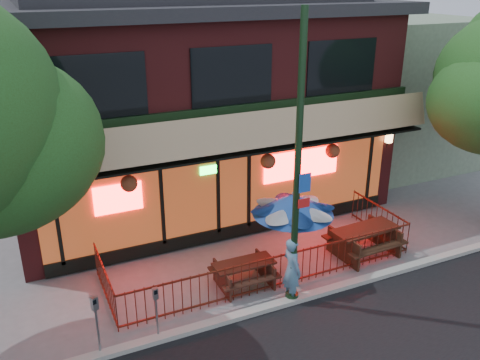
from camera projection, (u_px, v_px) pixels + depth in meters
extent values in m
plane|color=gray|center=(284.00, 291.00, 13.03)|extent=(80.00, 80.00, 0.00)
cube|color=#999993|center=(294.00, 300.00, 12.59)|extent=(80.00, 0.25, 0.12)
cube|color=maroon|center=(186.00, 107.00, 17.88)|extent=(12.00, 8.00, 6.50)
cube|color=#59230F|center=(233.00, 189.00, 15.09)|extent=(11.00, 0.06, 2.60)
cube|color=#FF0C0C|center=(301.00, 164.00, 15.75)|extent=(2.60, 0.04, 0.90)
cube|color=#FF0C0C|center=(118.00, 198.00, 13.57)|extent=(1.30, 0.04, 0.80)
cube|color=tan|center=(240.00, 131.00, 13.98)|extent=(12.20, 1.33, 1.26)
cube|color=black|center=(98.00, 87.00, 12.44)|extent=(2.40, 0.06, 1.60)
cube|color=black|center=(232.00, 76.00, 13.84)|extent=(2.40, 0.06, 1.60)
cube|color=black|center=(342.00, 67.00, 15.25)|extent=(2.40, 0.06, 1.60)
cube|color=black|center=(234.00, 231.00, 15.59)|extent=(11.00, 0.12, 0.40)
cube|color=#FFC672|center=(389.00, 138.00, 16.80)|extent=(0.18, 0.18, 0.32)
cube|color=gray|center=(380.00, 89.00, 21.90)|extent=(6.00, 7.00, 6.00)
cube|color=#4B1910|center=(281.00, 256.00, 12.84)|extent=(8.40, 0.04, 0.04)
cube|color=#4B1910|center=(280.00, 284.00, 13.15)|extent=(8.40, 0.04, 0.04)
cube|color=#4B1910|center=(103.00, 268.00, 12.30)|extent=(0.04, 2.60, 0.04)
cube|color=#4B1910|center=(380.00, 207.00, 15.58)|extent=(0.04, 2.60, 0.04)
cylinder|color=#4B1910|center=(281.00, 271.00, 13.01)|extent=(0.02, 0.02, 1.00)
cylinder|color=black|center=(298.00, 169.00, 11.39)|extent=(0.16, 0.16, 7.00)
cylinder|color=black|center=(292.00, 296.00, 12.66)|extent=(0.32, 0.32, 0.20)
cube|color=#194CB2|center=(305.00, 183.00, 11.42)|extent=(0.30, 0.02, 0.45)
cube|color=red|center=(304.00, 203.00, 11.61)|extent=(0.30, 0.02, 0.22)
cube|color=#3A1E15|center=(222.00, 280.00, 12.96)|extent=(0.07, 1.15, 0.65)
cube|color=#3A1E15|center=(265.00, 269.00, 13.42)|extent=(0.07, 1.15, 0.65)
cube|color=#3A1E15|center=(244.00, 263.00, 13.07)|extent=(1.60, 0.69, 0.05)
cube|color=#3A1E15|center=(252.00, 282.00, 12.75)|extent=(1.59, 0.27, 0.04)
cube|color=#3A1E15|center=(237.00, 263.00, 13.58)|extent=(1.59, 0.27, 0.04)
cube|color=#371F13|center=(343.00, 248.00, 14.32)|extent=(0.14, 1.41, 0.80)
cube|color=#371F13|center=(384.00, 236.00, 14.99)|extent=(0.14, 1.41, 0.80)
cube|color=#371F13|center=(365.00, 229.00, 14.50)|extent=(2.00, 0.92, 0.07)
cube|color=#371F13|center=(379.00, 248.00, 14.14)|extent=(1.97, 0.41, 0.05)
cube|color=#371F13|center=(351.00, 231.00, 15.11)|extent=(1.97, 0.41, 0.05)
cylinder|color=gray|center=(292.00, 237.00, 13.44)|extent=(0.05, 0.05, 2.21)
cone|color=navy|center=(293.00, 204.00, 13.09)|extent=(2.11, 2.11, 0.55)
sphere|color=gray|center=(294.00, 193.00, 12.97)|extent=(0.10, 0.10, 0.10)
imported|color=teal|center=(292.00, 270.00, 12.42)|extent=(0.45, 0.65, 1.71)
cylinder|color=gray|center=(157.00, 318.00, 11.16)|extent=(0.05, 0.05, 1.06)
cube|color=gray|center=(155.00, 294.00, 10.92)|extent=(0.12, 0.10, 0.27)
cube|color=black|center=(156.00, 293.00, 10.85)|extent=(0.08, 0.01, 0.10)
cylinder|color=gray|center=(98.00, 332.00, 10.64)|extent=(0.05, 0.05, 1.18)
cube|color=gray|center=(94.00, 303.00, 10.37)|extent=(0.16, 0.15, 0.30)
cube|color=black|center=(95.00, 302.00, 10.30)|extent=(0.08, 0.04, 0.11)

